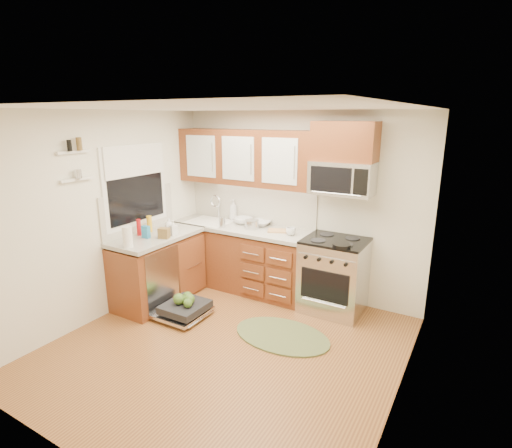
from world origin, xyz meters
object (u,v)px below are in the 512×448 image
Objects in this scene: microwave at (342,178)px; rug at (282,336)px; skillet at (342,246)px; upper_cabinets at (245,157)px; sink at (210,230)px; cup at (291,231)px; dishwasher at (183,309)px; bowl_b at (243,221)px; bowl_a at (260,223)px; stock_pot at (252,224)px; range at (334,275)px; cutting_board at (278,231)px; paper_towel_roll at (128,237)px.

rug is (-0.26, -1.04, -1.69)m from microwave.
microwave is at bearing 113.41° from skillet.
upper_cabinets reaches higher than sink.
cup reaches higher than rug.
bowl_b is (0.10, 1.27, 0.87)m from dishwasher.
microwave is 2.61× the size of bowl_a.
stock_pot is 0.61m from cup.
range is 1.36× the size of dishwasher.
sink is 1.38m from dishwasher.
cutting_board is at bearing 177.13° from range.
bowl_b reaches higher than dishwasher.
range is 1.30m from stock_pot.
stock_pot is (-1.36, 0.23, 0.01)m from skillet.
paper_towel_roll is 0.87× the size of bowl_a.
upper_cabinets is at bearing 6.21° from bowl_b.
bowl_a reaches higher than cutting_board.
range is 3.42× the size of bowl_b.
stock_pot is at bearing -173.43° from microwave.
microwave is at bearing -0.84° from bowl_b.
dishwasher is (-1.54, -1.13, -0.38)m from range.
microwave is 1.62m from bowl_b.
bowl_b is at bearing 146.29° from stock_pot.
skillet is at bearing -14.16° from upper_cabinets.
microwave reaches higher than range.
microwave is at bearing 37.45° from paper_towel_roll.
bowl_a is at bearing 171.76° from range.
range is at bearing 0.30° from sink.
bowl_a is at bearing 6.19° from upper_cabinets.
dishwasher is 1.30m from rug.
range is 1.25× the size of microwave.
microwave reaches higher than skillet.
cup is at bearing -176.54° from range.
bowl_b reaches higher than cutting_board.
skillet reaches higher than sink.
range is 1.28m from bowl_a.
bowl_a is (-0.91, 1.09, 0.95)m from rug.
upper_cabinets reaches higher than stock_pot.
range is at bearing 3.46° from cup.
stock_pot reaches higher than rug.
stock_pot is at bearing -38.62° from upper_cabinets.
sink reaches higher than dishwasher.
sink is 4.76× the size of cup.
dishwasher is at bearing 32.12° from paper_towel_roll.
bowl_a is (0.23, 0.03, -0.91)m from upper_cabinets.
microwave is at bearing -2.44° from bowl_a.
rug is at bearing -42.96° from upper_cabinets.
skillet is at bearing -17.47° from bowl_a.
skillet reaches higher than dishwasher.
range is 1.53× the size of sink.
upper_cabinets is 1.21m from sink.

